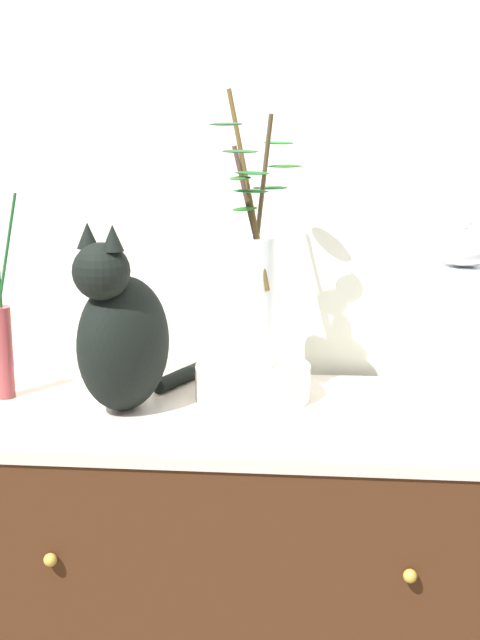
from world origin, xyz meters
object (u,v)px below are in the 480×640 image
Objects in this scene: vase_glass_clear at (253,291)px; jar_lidded_porcelain at (459,332)px; vase_slim_green at (1,313)px; bowl_porcelain at (253,381)px; cat_sitting at (122,334)px; sideboard at (240,617)px.

vase_glass_clear is 0.41m from jar_lidded_porcelain.
vase_slim_green is 0.50m from vase_glass_clear.
bowl_porcelain is 0.43× the size of vase_glass_clear.
cat_sitting is 1.01× the size of jar_lidded_porcelain.
jar_lidded_porcelain is at bearing -2.98° from cat_sitting.
cat_sitting is 1.70× the size of bowl_porcelain.
vase_glass_clear is (0.50, 0.04, 0.05)m from vase_slim_green.
bowl_porcelain is at bearing 5.14° from vase_slim_green.
vase_slim_green is at bearing -174.86° from bowl_porcelain.
bowl_porcelain is at bearing 21.68° from cat_sitting.
cat_sitting is 0.63m from jar_lidded_porcelain.
bowl_porcelain is at bearing 97.84° from vase_glass_clear.
vase_glass_clear is at bearing 161.64° from jar_lidded_porcelain.
vase_slim_green is at bearing 174.51° from jar_lidded_porcelain.
vase_slim_green is 1.02× the size of vase_glass_clear.
vase_slim_green reaches higher than cat_sitting.
sideboard is 0.75m from jar_lidded_porcelain.
sideboard is at bearing -103.66° from vase_glass_clear.
bowl_porcelain is (0.02, 0.08, 0.48)m from sideboard.
jar_lidded_porcelain is (0.38, -0.13, 0.14)m from bowl_porcelain.
jar_lidded_porcelain is (0.88, -0.08, 0.00)m from vase_slim_green.
vase_slim_green is (-0.25, 0.05, 0.02)m from cat_sitting.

